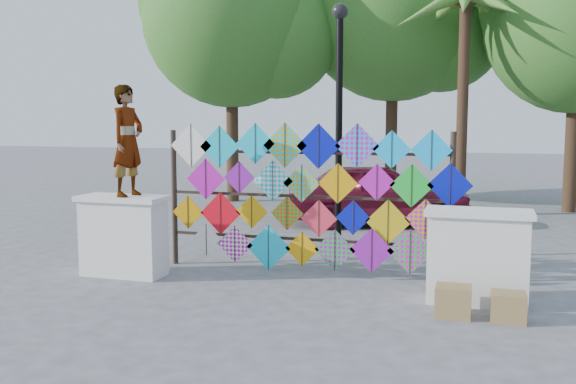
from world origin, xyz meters
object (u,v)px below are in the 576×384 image
at_px(kite_rack, 309,198).
at_px(lamppost, 339,107).
at_px(vendor_woman, 128,141).
at_px(sedan, 378,194).

bearing_deg(kite_rack, lamppost, 80.91).
relative_size(vendor_woman, lamppost, 0.39).
bearing_deg(sedan, vendor_woman, 138.99).
height_order(kite_rack, lamppost, lamppost).
relative_size(kite_rack, vendor_woman, 2.86).
height_order(vendor_woman, sedan, vendor_woman).
height_order(kite_rack, vendor_woman, vendor_woman).
bearing_deg(lamppost, kite_rack, -99.09).
distance_m(vendor_woman, lamppost, 3.66).
height_order(sedan, lamppost, lamppost).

